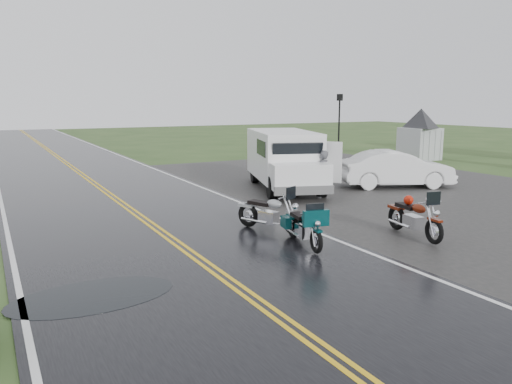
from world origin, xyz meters
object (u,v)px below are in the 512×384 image
Objects in this scene: lamp_post_far_right at (339,129)px; motorcycle_teal at (316,231)px; sedan_white at (396,170)px; van_white at (272,167)px; person_at_van at (322,175)px; motorcycle_silver at (294,214)px; visitor_center at (421,121)px; motorcycle_red at (435,221)px.

motorcycle_teal is at bearing -129.35° from lamp_post_far_right.
lamp_post_far_right is (3.05, 7.91, 1.28)m from sedan_white.
van_white is 3.50× the size of person_at_van.
motorcycle_teal is at bearing -126.09° from motorcycle_silver.
motorcycle_silver reaches higher than motorcycle_teal.
visitor_center is 3.39× the size of sedan_white.
motorcycle_teal is at bearing -142.48° from visitor_center.
van_white is 6.03m from sedan_white.
motorcycle_silver is at bearing 86.99° from motorcycle_teal.
person_at_van is at bearing 119.83° from sedan_white.
van_white is 1.96m from person_at_van.
van_white is (-14.82, -6.89, -1.16)m from visitor_center.
motorcycle_red is 0.54× the size of lamp_post_far_right.
motorcycle_red is 1.24× the size of person_at_van.
motorcycle_red is 0.47× the size of sedan_white.
visitor_center is at bearing -27.80° from sedan_white.
van_white is at bearing -139.60° from lamp_post_far_right.
visitor_center is 5.84m from lamp_post_far_right.
motorcycle_red is at bearing -67.20° from van_white.
sedan_white reaches higher than motorcycle_teal.
visitor_center reaches higher than sedan_white.
van_white reaches higher than motorcycle_teal.
visitor_center is 3.89× the size of lamp_post_far_right.
sedan_white reaches higher than motorcycle_red.
lamp_post_far_right is at bearing 61.53° from motorcycle_teal.
sedan_white reaches higher than motorcycle_silver.
van_white reaches higher than motorcycle_silver.
motorcycle_teal is 18.38m from lamp_post_far_right.
sedan_white is at bearing 47.02° from motorcycle_teal.
motorcycle_red is at bearing 57.24° from person_at_van.
visitor_center reaches higher than lamp_post_far_right.
motorcycle_teal is at bearing 175.14° from motorcycle_red.
sedan_white is 1.15× the size of lamp_post_far_right.
person_at_van reaches higher than sedan_white.
visitor_center is 20.19m from motorcycle_red.
visitor_center reaches higher than motorcycle_red.
motorcycle_silver is 5.76m from person_at_van.
lamp_post_far_right reaches higher than motorcycle_teal.
person_at_van is 4.23m from sedan_white.
motorcycle_silver is 1.23× the size of person_at_van.
visitor_center is at bearing -171.51° from person_at_van.
visitor_center is 7.21× the size of motorcycle_silver.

